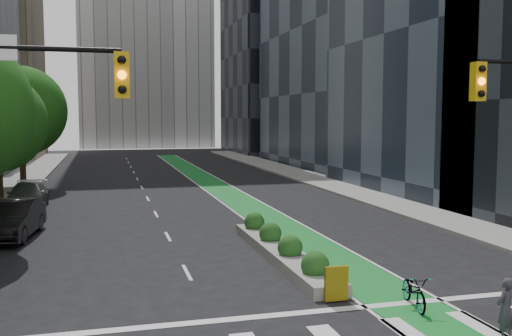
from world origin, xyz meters
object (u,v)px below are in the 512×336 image
median_planter (281,249)px  parked_car_left_far (27,196)px  parked_car_left_mid (12,219)px  bicycle (414,290)px  cyclist (505,309)px

median_planter → parked_car_left_far: 18.36m
median_planter → parked_car_left_mid: parked_car_left_mid is taller
bicycle → parked_car_left_mid: bearing=145.6°
median_planter → parked_car_left_mid: bearing=148.2°
cyclist → bicycle: bearing=-92.5°
parked_car_left_far → cyclist: bearing=-60.0°
median_planter → cyclist: bearing=-72.7°
bicycle → parked_car_left_far: parked_car_left_far is taller
cyclist → parked_car_left_mid: bearing=-69.1°
parked_car_left_mid → median_planter: bearing=-24.9°
median_planter → bicycle: median_planter is taller
median_planter → parked_car_left_mid: 12.10m
parked_car_left_mid → bicycle: bearing=-38.9°
cyclist → parked_car_left_mid: 20.07m
bicycle → parked_car_left_mid: parked_car_left_mid is taller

